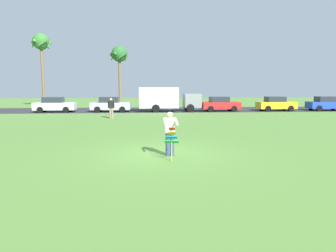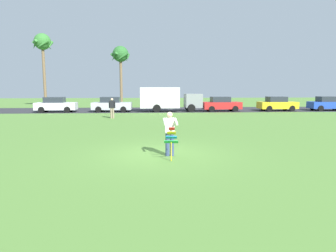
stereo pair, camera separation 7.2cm
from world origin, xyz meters
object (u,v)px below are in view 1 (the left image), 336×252
at_px(parked_car_silver, 111,105).
at_px(parked_car_red, 220,104).
at_px(person_walker_near, 111,108).
at_px(palm_tree_left_near, 41,45).
at_px(parked_car_yellow, 276,104).
at_px(parked_car_white, 55,105).
at_px(parked_car_blue, 326,104).
at_px(person_kite_flyer, 170,132).
at_px(palm_tree_right_near, 119,56).
at_px(kite_held, 172,139).
at_px(parked_truck_grey_van, 166,99).

xyz_separation_m(parked_car_silver, parked_car_red, (11.97, -0.00, 0.00)).
xyz_separation_m(parked_car_silver, person_walker_near, (0.84, -6.69, 0.16)).
bearing_deg(palm_tree_left_near, parked_car_yellow, -16.08).
bearing_deg(parked_car_red, parked_car_white, 180.00).
bearing_deg(parked_car_white, parked_car_red, -0.00).
relative_size(parked_car_red, parked_car_blue, 1.00).
bearing_deg(person_kite_flyer, person_walker_near, 105.46).
relative_size(parked_car_silver, parked_car_blue, 1.01).
bearing_deg(parked_car_red, palm_tree_left_near, 159.55).
bearing_deg(palm_tree_right_near, parked_car_red, -35.91).
relative_size(kite_held, parked_car_yellow, 0.28).
bearing_deg(parked_car_white, palm_tree_left_near, 115.04).
distance_m(parked_car_blue, palm_tree_right_near, 26.04).
distance_m(kite_held, parked_truck_grey_van, 21.53).
height_order(kite_held, parked_car_silver, parked_car_silver).
bearing_deg(palm_tree_left_near, person_walker_near, -54.58).
distance_m(parked_truck_grey_van, parked_car_yellow, 12.36).
distance_m(parked_truck_grey_van, parked_car_blue, 18.25).
height_order(parked_truck_grey_van, palm_tree_left_near, palm_tree_left_near).
distance_m(parked_car_yellow, parked_car_blue, 5.89).
height_order(parked_car_white, parked_truck_grey_van, parked_truck_grey_van).
bearing_deg(parked_car_red, parked_truck_grey_van, 179.98).
height_order(person_kite_flyer, parked_car_red, person_kite_flyer).
relative_size(parked_car_silver, parked_car_red, 1.00).
relative_size(parked_car_silver, palm_tree_right_near, 0.53).
bearing_deg(parked_car_blue, palm_tree_right_near, 160.53).
bearing_deg(person_kite_flyer, kite_held, -88.84).
relative_size(person_kite_flyer, kite_held, 1.46).
bearing_deg(person_walker_near, parked_car_red, 31.00).
height_order(kite_held, parked_car_yellow, parked_car_yellow).
height_order(parked_car_silver, parked_car_red, same).
bearing_deg(parked_car_yellow, parked_car_blue, 0.02).
distance_m(parked_car_red, parked_car_yellow, 6.35).
distance_m(person_kite_flyer, person_walker_near, 14.70).
bearing_deg(kite_held, parked_car_white, 116.37).
bearing_deg(parked_car_red, kite_held, -108.51).
bearing_deg(parked_car_yellow, parked_car_red, -180.00).
relative_size(palm_tree_left_near, person_walker_near, 5.50).
distance_m(parked_car_silver, person_walker_near, 6.74).
distance_m(parked_car_white, palm_tree_right_near, 12.02).
distance_m(parked_car_yellow, palm_tree_left_near, 29.99).
height_order(kite_held, parked_car_red, parked_car_red).
xyz_separation_m(parked_car_white, palm_tree_left_near, (-3.76, 8.06, 7.24)).
distance_m(parked_car_white, parked_car_yellow, 24.20).
relative_size(palm_tree_right_near, person_walker_near, 4.66).
xyz_separation_m(parked_car_blue, palm_tree_right_near, (-23.92, 8.45, 5.91)).
bearing_deg(parked_truck_grey_van, parked_car_silver, 180.00).
xyz_separation_m(person_kite_flyer, parked_car_red, (7.21, 20.85, -0.18)).
bearing_deg(parked_car_red, palm_tree_right_near, 144.09).
bearing_deg(parked_car_silver, parked_car_blue, -0.00).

